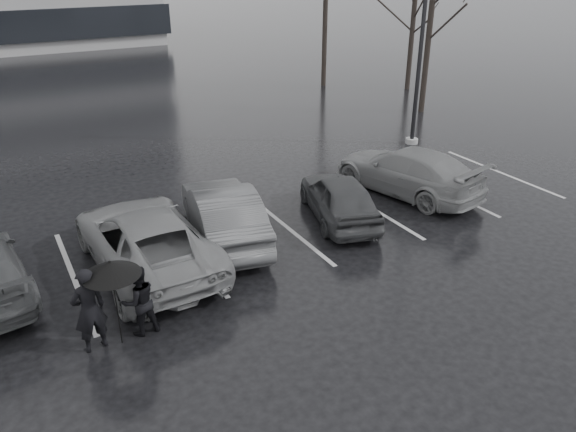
# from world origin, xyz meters

# --- Properties ---
(ground) EXTENTS (160.00, 160.00, 0.00)m
(ground) POSITION_xyz_m (0.00, 0.00, 0.00)
(ground) COLOR black
(ground) RESTS_ON ground
(car_main) EXTENTS (2.55, 4.09, 1.30)m
(car_main) POSITION_xyz_m (2.15, 2.20, 0.65)
(car_main) COLOR black
(car_main) RESTS_ON ground
(car_west_a) EXTENTS (2.36, 4.67, 1.47)m
(car_west_a) POSITION_xyz_m (-1.15, 2.64, 0.73)
(car_west_a) COLOR #2B2B2D
(car_west_a) RESTS_ON ground
(car_west_b) EXTENTS (2.61, 5.34, 1.46)m
(car_west_b) POSITION_xyz_m (-3.31, 2.21, 0.73)
(car_west_b) COLOR #525254
(car_west_b) RESTS_ON ground
(car_east) EXTENTS (3.03, 5.21, 1.42)m
(car_east) POSITION_xyz_m (5.05, 2.78, 0.71)
(car_east) COLOR #525254
(car_east) RESTS_ON ground
(pedestrian_left) EXTENTS (0.70, 0.53, 1.74)m
(pedestrian_left) POSITION_xyz_m (-5.09, -0.33, 0.87)
(pedestrian_left) COLOR black
(pedestrian_left) RESTS_ON ground
(pedestrian_right) EXTENTS (0.76, 0.61, 1.47)m
(pedestrian_right) POSITION_xyz_m (-4.16, -0.27, 0.73)
(pedestrian_right) COLOR black
(pedestrian_right) RESTS_ON ground
(umbrella) EXTENTS (1.08, 1.08, 1.83)m
(umbrella) POSITION_xyz_m (-4.61, -0.42, 1.66)
(umbrella) COLOR black
(umbrella) RESTS_ON ground
(lamp_post) EXTENTS (0.48, 0.48, 8.83)m
(lamp_post) POSITION_xyz_m (8.45, 6.49, 4.04)
(lamp_post) COLOR gray
(lamp_post) RESTS_ON ground
(stall_stripes) EXTENTS (19.72, 5.00, 0.00)m
(stall_stripes) POSITION_xyz_m (-0.80, 2.50, 0.00)
(stall_stripes) COLOR #B0B0B3
(stall_stripes) RESTS_ON ground
(tree_east) EXTENTS (0.26, 0.26, 8.00)m
(tree_east) POSITION_xyz_m (12.00, 10.00, 4.00)
(tree_east) COLOR black
(tree_east) RESTS_ON ground
(tree_ne) EXTENTS (0.26, 0.26, 7.00)m
(tree_ne) POSITION_xyz_m (14.50, 14.00, 3.50)
(tree_ne) COLOR black
(tree_ne) RESTS_ON ground
(tree_north) EXTENTS (0.26, 0.26, 8.50)m
(tree_north) POSITION_xyz_m (11.00, 17.00, 4.25)
(tree_north) COLOR black
(tree_north) RESTS_ON ground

